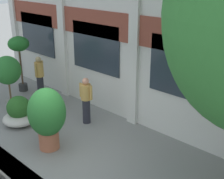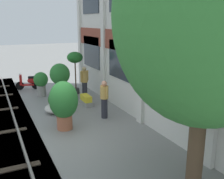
{
  "view_description": "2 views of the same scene",
  "coord_description": "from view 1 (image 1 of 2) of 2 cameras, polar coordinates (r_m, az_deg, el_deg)",
  "views": [
    {
      "loc": [
        6.05,
        -4.4,
        4.79
      ],
      "look_at": [
        0.55,
        1.28,
        1.75
      ],
      "focal_mm": 50.0,
      "sensor_mm": 36.0,
      "label": 1
    },
    {
      "loc": [
        8.34,
        -2.37,
        3.9
      ],
      "look_at": [
        0.42,
        1.39,
        1.61
      ],
      "focal_mm": 42.0,
      "sensor_mm": 36.0,
      "label": 2
    }
  ],
  "objects": [
    {
      "name": "potted_plant_tall_urn",
      "position": [
        12.02,
        -18.57,
        3.16
      ],
      "size": [
        0.99,
        0.99,
        1.9
      ],
      "color": "gray",
      "rests_on": "ground"
    },
    {
      "name": "resident_by_doorway",
      "position": [
        10.22,
        -4.76,
        -1.78
      ],
      "size": [
        0.53,
        0.34,
        1.58
      ],
      "rotation": [
        0.0,
        0.0,
        -1.44
      ],
      "color": "#282833",
      "rests_on": "ground"
    },
    {
      "name": "potted_plant_square_trough",
      "position": [
        11.81,
        -11.28,
        -2.11
      ],
      "size": [
        0.88,
        0.44,
        0.5
      ],
      "color": "gray",
      "rests_on": "ground"
    },
    {
      "name": "potted_plant_ribbed_drum",
      "position": [
        8.83,
        -11.79,
        -4.59
      ],
      "size": [
        1.06,
        1.06,
        1.83
      ],
      "color": "#B76647",
      "rests_on": "ground"
    },
    {
      "name": "ground_plane",
      "position": [
        8.88,
        -8.55,
        -11.89
      ],
      "size": [
        80.0,
        80.0,
        0.0
      ],
      "primitive_type": "plane",
      "color": "gray"
    },
    {
      "name": "potted_plant_wide_bowl",
      "position": [
        10.73,
        -16.59,
        -4.15
      ],
      "size": [
        1.11,
        1.11,
        0.98
      ],
      "color": "beige",
      "rests_on": "ground"
    },
    {
      "name": "resident_watching_tracks",
      "position": [
        12.55,
        -13.09,
        2.43
      ],
      "size": [
        0.34,
        0.49,
        1.69
      ],
      "rotation": [
        0.0,
        0.0,
        -2.74
      ],
      "color": "#282833",
      "rests_on": "ground"
    },
    {
      "name": "potted_plant_low_pan",
      "position": [
        13.25,
        -16.65,
        7.28
      ],
      "size": [
        0.85,
        0.85,
        2.32
      ],
      "color": "#333333",
      "rests_on": "ground"
    }
  ]
}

